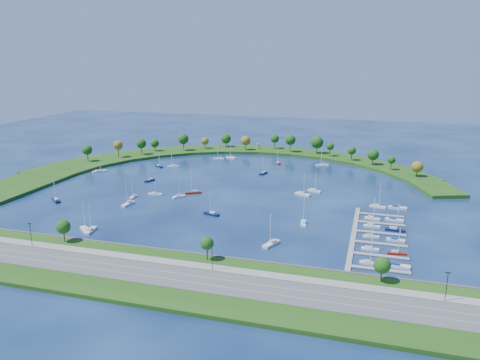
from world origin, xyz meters
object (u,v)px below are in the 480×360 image
(moored_boat_12, at_px, (86,229))
(moored_boat_20, at_px, (303,194))
(moored_boat_11, at_px, (314,190))
(moored_boat_14, at_px, (271,243))
(moored_boat_21, at_px, (56,200))
(moored_boat_6, at_px, (155,194))
(docked_boat_8, at_px, (372,218))
(moored_boat_15, at_px, (219,158))
(moored_boat_8, at_px, (90,230))
(moored_boat_0, at_px, (159,166))
(moored_boat_4, at_px, (263,173))
(moored_boat_13, at_px, (100,171))
(moored_boat_5, at_px, (173,166))
(docked_boat_7, at_px, (395,229))
(dock_system, at_px, (370,237))
(moored_boat_1, at_px, (128,203))
(docked_boat_2, at_px, (370,248))
(moored_boat_10, at_px, (278,163))
(docked_boat_10, at_px, (378,206))
(docked_boat_6, at_px, (372,225))
(docked_boat_4, at_px, (371,236))
(docked_boat_11, at_px, (397,207))
(moored_boat_3, at_px, (193,192))
(docked_boat_1, at_px, (397,266))
(moored_boat_2, at_px, (212,213))
(moored_boat_18, at_px, (304,223))
(docked_boat_3, at_px, (396,252))
(docked_boat_9, at_px, (394,220))
(docked_boat_5, at_px, (395,240))
(docked_boat_0, at_px, (369,262))
(moored_boat_16, at_px, (133,196))
(moored_boat_17, at_px, (150,180))
(moored_boat_19, at_px, (322,165))

(moored_boat_12, bearing_deg, moored_boat_20, -96.56)
(moored_boat_11, relative_size, moored_boat_14, 0.85)
(moored_boat_21, bearing_deg, moored_boat_6, -111.32)
(docked_boat_8, bearing_deg, moored_boat_15, 146.30)
(moored_boat_8, distance_m, moored_boat_14, 84.06)
(moored_boat_0, xyz_separation_m, moored_boat_14, (111.64, -120.25, 0.09))
(moored_boat_4, bearing_deg, moored_boat_13, -59.64)
(moored_boat_4, distance_m, moored_boat_5, 68.35)
(moored_boat_0, xyz_separation_m, docked_boat_7, (162.75, -87.28, 0.05))
(moored_boat_12, bearing_deg, dock_system, -128.53)
(moored_boat_1, bearing_deg, docked_boat_2, 85.19)
(moored_boat_8, height_order, moored_boat_15, moored_boat_8)
(moored_boat_10, bearing_deg, docked_boat_2, 174.00)
(docked_boat_10, bearing_deg, docked_boat_6, -84.70)
(docked_boat_4, distance_m, docked_boat_11, 48.03)
(moored_boat_3, bearing_deg, docked_boat_1, 120.90)
(moored_boat_0, height_order, moored_boat_2, moored_boat_2)
(moored_boat_18, bearing_deg, moored_boat_20, 0.61)
(moored_boat_10, distance_m, moored_boat_18, 132.44)
(docked_boat_1, bearing_deg, docked_boat_4, 113.82)
(docked_boat_3, height_order, docked_boat_4, docked_boat_3)
(moored_boat_12, xyz_separation_m, docked_boat_4, (126.73, 29.43, -0.12))
(dock_system, relative_size, moored_boat_20, 5.90)
(moored_boat_20, height_order, docked_boat_9, moored_boat_20)
(docked_boat_1, bearing_deg, moored_boat_13, 156.47)
(moored_boat_0, distance_m, docked_boat_5, 191.16)
(moored_boat_11, distance_m, docked_boat_0, 101.57)
(moored_boat_21, xyz_separation_m, docked_boat_2, (169.98, -20.54, -0.09))
(moored_boat_14, bearing_deg, moored_boat_15, -131.26)
(moored_boat_16, relative_size, docked_boat_6, 0.91)
(moored_boat_2, xyz_separation_m, moored_boat_20, (38.88, 48.26, 0.04))
(moored_boat_2, relative_size, moored_boat_3, 0.92)
(moored_boat_11, height_order, moored_boat_20, moored_boat_20)
(docked_boat_6, bearing_deg, docked_boat_0, -90.41)
(moored_boat_13, distance_m, moored_boat_17, 46.69)
(moored_boat_6, bearing_deg, moored_boat_19, 36.60)
(docked_boat_4, relative_size, docked_boat_10, 0.85)
(docked_boat_10, bearing_deg, docked_boat_2, -82.68)
(moored_boat_16, bearing_deg, docked_boat_1, 68.75)
(docked_boat_0, distance_m, docked_boat_3, 16.72)
(dock_system, relative_size, moored_boat_1, 5.96)
(moored_boat_12, distance_m, moored_boat_14, 86.48)
(moored_boat_18, height_order, moored_boat_20, moored_boat_20)
(moored_boat_0, xyz_separation_m, docked_boat_4, (152.28, -99.05, -0.03))
(moored_boat_20, bearing_deg, docked_boat_3, -35.73)
(moored_boat_17, height_order, docked_boat_2, moored_boat_17)
(moored_boat_14, height_order, docked_boat_2, moored_boat_14)
(moored_boat_19, bearing_deg, moored_boat_11, 77.24)
(moored_boat_12, relative_size, docked_boat_1, 1.50)
(moored_boat_13, height_order, moored_boat_16, moored_boat_13)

